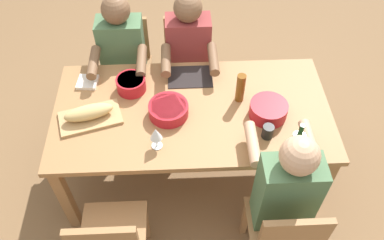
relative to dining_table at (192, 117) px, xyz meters
The scene contains 21 objects.
ground_plane 0.66m from the dining_table, ahead, with size 8.00×8.00×0.00m, color brown.
dining_table is the anchor object (origin of this frame).
chair_near_right 0.96m from the dining_table, 57.18° to the right, with size 0.40×0.40×0.85m.
diner_near_right 0.80m from the dining_table, 50.03° to the right, with size 0.41×0.53×1.20m.
chair_far_left 0.96m from the dining_table, 122.82° to the left, with size 0.40×0.40×0.85m.
diner_far_left 0.80m from the dining_table, 129.97° to the left, with size 0.41×0.53×1.20m.
chair_far_center 0.82m from the dining_table, 90.00° to the left, with size 0.40×0.40×0.85m.
diner_far_center 0.61m from the dining_table, 90.00° to the left, with size 0.41×0.53×1.20m.
serving_bowl_greens 0.52m from the dining_table, ahead, with size 0.25×0.25×0.10m.
serving_bowl_fruit 0.21m from the dining_table, 167.40° to the right, with size 0.26×0.26×0.08m.
serving_bowl_pasta 0.48m from the dining_table, 153.19° to the left, with size 0.20×0.20×0.10m.
cutting_board 0.68m from the dining_table, behind, with size 0.40×0.22×0.02m, color tan.
bread_loaf 0.69m from the dining_table, behind, with size 0.32×0.11×0.09m, color tan.
wine_bottle 0.75m from the dining_table, 34.13° to the right, with size 0.08×0.08×0.29m.
beer_bottle 0.39m from the dining_table, 13.61° to the left, with size 0.06×0.06×0.22m, color brown.
wine_glass 0.42m from the dining_table, 127.93° to the right, with size 0.08×0.08×0.17m.
cup_near_right 0.54m from the dining_table, 28.35° to the right, with size 0.07×0.07×0.09m, color black.
fork_near_right 0.50m from the dining_table, 40.11° to the right, with size 0.02×0.17×0.01m, color silver.
placemat_far_center 0.33m from the dining_table, 90.00° to the left, with size 0.32×0.23×0.01m, color black.
carving_knife 0.77m from the dining_table, 19.32° to the right, with size 0.23×0.02×0.01m, color silver.
napkin_stack 0.79m from the dining_table, 158.82° to the left, with size 0.14×0.14×0.02m, color white.
Camera 1 is at (-0.08, -1.79, 2.73)m, focal length 37.22 mm.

